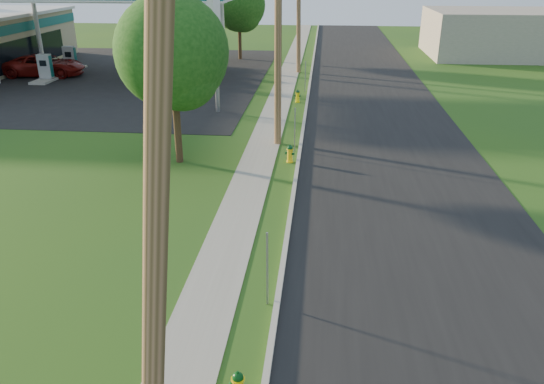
% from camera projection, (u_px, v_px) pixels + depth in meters
% --- Properties ---
extents(road, '(8.00, 120.00, 0.02)m').
position_uv_depth(road, '(408.00, 211.00, 18.12)').
color(road, black).
rests_on(road, ground).
extents(curb, '(0.15, 120.00, 0.15)m').
position_uv_depth(curb, '(292.00, 205.00, 18.45)').
color(curb, '#A3A097').
rests_on(curb, ground).
extents(sidewalk, '(1.50, 120.00, 0.03)m').
position_uv_depth(sidewalk, '(242.00, 204.00, 18.63)').
color(sidewalk, gray).
rests_on(sidewalk, ground).
extents(forecourt, '(26.00, 28.00, 0.02)m').
position_uv_depth(forecourt, '(92.00, 76.00, 40.04)').
color(forecourt, black).
rests_on(forecourt, ground).
extents(utility_pole_near, '(1.40, 0.32, 9.48)m').
position_uv_depth(utility_pole_near, '(155.00, 224.00, 6.62)').
color(utility_pole_near, brown).
rests_on(utility_pole_near, ground).
extents(utility_pole_mid, '(1.40, 0.32, 9.80)m').
position_uv_depth(utility_pole_mid, '(278.00, 35.00, 23.02)').
color(utility_pole_mid, brown).
rests_on(utility_pole_mid, ground).
extents(utility_pole_far, '(1.40, 0.32, 9.50)m').
position_uv_depth(utility_pole_far, '(299.00, 8.00, 39.53)').
color(utility_pole_far, brown).
rests_on(utility_pole_far, ground).
extents(sign_post_near, '(0.05, 0.04, 2.00)m').
position_uv_depth(sign_post_near, '(267.00, 269.00, 12.80)').
color(sign_post_near, gray).
rests_on(sign_post_near, ground).
extents(sign_post_mid, '(0.05, 0.04, 2.00)m').
position_uv_depth(sign_post_mid, '(295.00, 130.00, 23.59)').
color(sign_post_mid, gray).
rests_on(sign_post_mid, ground).
extents(sign_post_far, '(0.05, 0.04, 2.00)m').
position_uv_depth(sign_post_far, '(305.00, 77.00, 34.74)').
color(sign_post_far, gray).
rests_on(sign_post_far, ground).
extents(fuel_pump_nw, '(1.20, 3.20, 1.90)m').
position_uv_depth(fuel_pump_nw, '(46.00, 71.00, 38.15)').
color(fuel_pump_nw, '#A3A097').
rests_on(fuel_pump_nw, ground).
extents(fuel_pump_ne, '(1.20, 3.20, 1.90)m').
position_uv_depth(fuel_pump_ne, '(168.00, 73.00, 37.36)').
color(fuel_pump_ne, '#A3A097').
rests_on(fuel_pump_ne, ground).
extents(fuel_pump_sw, '(1.20, 3.20, 1.90)m').
position_uv_depth(fuel_pump_sw, '(71.00, 61.00, 41.81)').
color(fuel_pump_sw, '#A3A097').
rests_on(fuel_pump_sw, ground).
extents(fuel_pump_se, '(1.20, 3.20, 1.90)m').
position_uv_depth(fuel_pump_se, '(182.00, 63.00, 41.01)').
color(fuel_pump_se, '#A3A097').
rests_on(fuel_pump_se, ground).
extents(price_pylon, '(0.34, 2.04, 6.85)m').
position_uv_depth(price_pylon, '(214.00, 12.00, 28.20)').
color(price_pylon, gray).
rests_on(price_pylon, ground).
extents(distant_building, '(14.00, 10.00, 4.00)m').
position_uv_depth(distant_building, '(508.00, 33.00, 48.14)').
color(distant_building, gray).
rests_on(distant_building, ground).
extents(tree_verge, '(4.53, 4.53, 6.87)m').
position_uv_depth(tree_verge, '(174.00, 57.00, 20.89)').
color(tree_verge, '#3E2E19').
rests_on(tree_verge, ground).
extents(tree_lot, '(4.53, 4.53, 6.87)m').
position_uv_depth(tree_lot, '(240.00, 7.00, 45.39)').
color(tree_lot, '#3E2E19').
rests_on(tree_lot, ground).
extents(hydrant_mid, '(0.40, 0.36, 0.78)m').
position_uv_depth(hydrant_mid, '(290.00, 154.00, 22.50)').
color(hydrant_mid, yellow).
rests_on(hydrant_mid, ground).
extents(hydrant_far, '(0.41, 0.36, 0.78)m').
position_uv_depth(hydrant_far, '(298.00, 96.00, 32.33)').
color(hydrant_far, yellow).
rests_on(hydrant_far, ground).
extents(car_red, '(6.01, 3.14, 1.61)m').
position_uv_depth(car_red, '(45.00, 65.00, 39.74)').
color(car_red, maroon).
rests_on(car_red, ground).
extents(car_silver, '(4.71, 2.46, 1.53)m').
position_uv_depth(car_silver, '(182.00, 69.00, 38.64)').
color(car_silver, '#9FA2A6').
rests_on(car_silver, ground).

